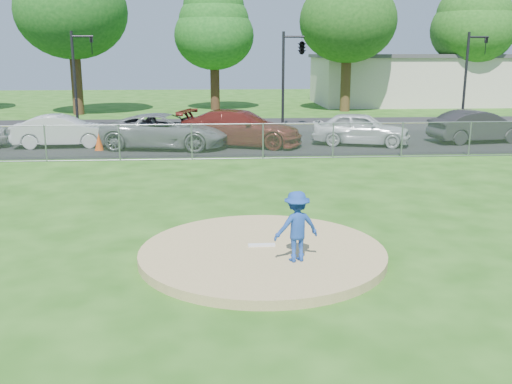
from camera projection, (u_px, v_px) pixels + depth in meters
ground at (242, 168)px, 22.24m from camera, size 120.00×120.00×0.00m
pitchers_mound at (262, 253)px, 12.53m from camera, size 5.40×5.40×0.20m
pitching_rubber at (262, 245)px, 12.69m from camera, size 0.60×0.15×0.04m
chain_link_fence at (239, 142)px, 24.00m from camera, size 40.00×0.06×1.50m
parking_lot at (236, 143)px, 28.54m from camera, size 50.00×8.00×0.01m
street at (231, 125)px, 35.81m from camera, size 60.00×7.00×0.01m
commercial_building at (409, 79)px, 49.96m from camera, size 16.40×9.40×4.30m
tree_center at (214, 25)px, 43.90m from camera, size 6.16×6.16×9.84m
tree_right at (348, 8)px, 42.36m from camera, size 7.28×7.28×11.63m
tree_far_right at (473, 19)px, 46.16m from camera, size 6.72×6.72×10.74m
traffic_signal_left at (78, 71)px, 32.48m from camera, size 1.28×0.20×5.60m
traffic_signal_center at (300, 49)px, 33.05m from camera, size 1.42×2.48×5.60m
traffic_signal_right at (470, 71)px, 34.04m from camera, size 1.28×0.20×5.60m
pitcher at (297, 226)px, 11.64m from camera, size 1.06×0.78×1.47m
traffic_cone at (99, 142)px, 26.28m from camera, size 0.41×0.41×0.80m
parked_car_white at (63, 131)px, 27.22m from camera, size 4.68×1.88×1.51m
parked_car_gray at (166, 131)px, 26.77m from camera, size 6.24×3.70×1.63m
parked_car_darkred at (241, 128)px, 27.48m from camera, size 6.38×4.15×1.72m
parked_car_pearl at (361, 129)px, 27.73m from camera, size 5.03×3.16×1.59m
parked_car_charcoal at (478, 126)px, 28.58m from camera, size 5.05×2.44×1.60m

